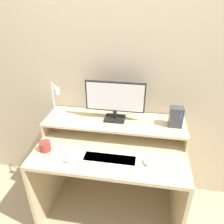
{
  "coord_description": "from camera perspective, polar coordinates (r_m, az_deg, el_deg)",
  "views": [
    {
      "loc": [
        0.25,
        -1.09,
        1.91
      ],
      "look_at": [
        0.0,
        0.41,
        1.08
      ],
      "focal_mm": 35.0,
      "sensor_mm": 36.0,
      "label": 1
    }
  ],
  "objects": [
    {
      "name": "remote_control",
      "position": [
        1.79,
        -11.14,
        -11.15
      ],
      "size": [
        0.06,
        0.16,
        0.02
      ],
      "color": "#99999E",
      "rests_on": "desk"
    },
    {
      "name": "wall_back",
      "position": [
        2.0,
        1.72,
        9.31
      ],
      "size": [
        6.0,
        0.05,
        2.5
      ],
      "color": "beige",
      "rests_on": "ground_plane"
    },
    {
      "name": "monitor_shelf",
      "position": [
        1.96,
        0.68,
        -2.65
      ],
      "size": [
        1.25,
        0.37,
        0.14
      ],
      "color": "beige",
      "rests_on": "desk"
    },
    {
      "name": "mug",
      "position": [
        1.88,
        -17.11,
        -8.52
      ],
      "size": [
        0.09,
        0.09,
        0.08
      ],
      "color": "#9E332D",
      "rests_on": "desk"
    },
    {
      "name": "mouse",
      "position": [
        1.71,
        9.27,
        -12.66
      ],
      "size": [
        0.06,
        0.09,
        0.03
      ],
      "color": "silver",
      "rests_on": "desk"
    },
    {
      "name": "keyboard",
      "position": [
        1.72,
        -0.64,
        -12.17
      ],
      "size": [
        0.43,
        0.14,
        0.02
      ],
      "color": "silver",
      "rests_on": "desk"
    },
    {
      "name": "desk",
      "position": [
        2.02,
        -0.23,
        -13.84
      ],
      "size": [
        1.25,
        0.75,
        0.78
      ],
      "color": "beige",
      "rests_on": "ground_plane"
    },
    {
      "name": "monitor",
      "position": [
        1.87,
        0.93,
        3.29
      ],
      "size": [
        0.51,
        0.14,
        0.36
      ],
      "color": "black",
      "rests_on": "monitor_shelf"
    },
    {
      "name": "desk_lamp",
      "position": [
        1.93,
        -14.53,
        2.68
      ],
      "size": [
        0.15,
        0.16,
        0.34
      ],
      "color": "silver",
      "rests_on": "monitor_shelf"
    },
    {
      "name": "router_dock",
      "position": [
        1.9,
        16.36,
        -1.22
      ],
      "size": [
        0.11,
        0.09,
        0.18
      ],
      "color": "#3D3D42",
      "rests_on": "monitor_shelf"
    }
  ]
}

